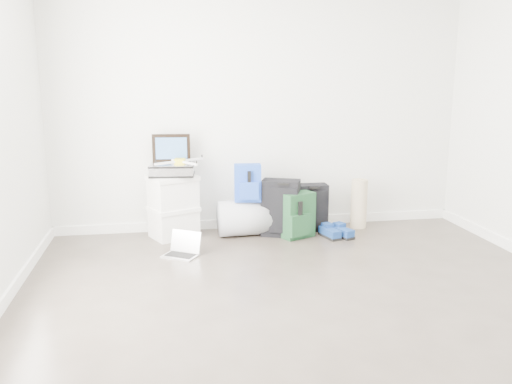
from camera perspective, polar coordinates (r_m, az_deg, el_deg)
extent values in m
plane|color=#3B332B|center=(3.87, 7.15, -13.56)|extent=(5.00, 5.00, 0.00)
cube|color=silver|center=(5.93, 0.44, 9.05)|extent=(4.50, 0.02, 2.70)
cube|color=white|center=(6.13, 0.44, -3.18)|extent=(4.50, 0.02, 0.10)
cube|color=white|center=(5.78, -8.64, -3.34)|extent=(0.55, 0.50, 0.29)
cube|color=white|center=(5.73, -8.69, -1.75)|extent=(0.57, 0.53, 0.04)
cube|color=white|center=(5.70, -8.74, -0.15)|extent=(0.55, 0.50, 0.29)
cube|color=white|center=(5.66, -8.79, 1.48)|extent=(0.57, 0.53, 0.04)
cube|color=#B2B2B7|center=(5.65, -8.82, 2.33)|extent=(0.47, 0.37, 0.13)
cube|color=black|center=(5.72, -8.91, 4.58)|extent=(0.39, 0.07, 0.29)
cube|color=#224F8B|center=(5.70, -8.91, 4.56)|extent=(0.32, 0.04, 0.23)
cube|color=gold|center=(5.62, -8.03, 3.23)|extent=(0.13, 0.13, 0.05)
cube|color=white|center=(5.70, -6.81, 3.40)|extent=(0.26, 0.18, 0.02)
cube|color=white|center=(5.74, -8.89, 3.40)|extent=(0.18, 0.26, 0.02)
cube|color=white|center=(5.53, -9.30, 3.06)|extent=(0.26, 0.18, 0.02)
cube|color=white|center=(5.50, -7.13, 3.06)|extent=(0.18, 0.26, 0.02)
cylinder|color=gray|center=(5.78, -0.91, -2.71)|extent=(0.63, 0.41, 0.38)
cube|color=#173497|center=(5.67, -0.89, 0.98)|extent=(0.30, 0.20, 0.39)
cube|color=#173497|center=(5.59, -0.75, 0.14)|extent=(0.21, 0.08, 0.19)
cube|color=black|center=(5.74, 2.62, -1.68)|extent=(0.44, 0.35, 0.60)
cube|color=black|center=(5.62, 2.89, -1.98)|extent=(0.28, 0.13, 0.48)
cube|color=black|center=(5.56, 2.91, 0.84)|extent=(0.12, 0.07, 0.02)
cube|color=#14381B|center=(5.71, 4.34, -2.42)|extent=(0.40, 0.33, 0.48)
cube|color=#14381B|center=(5.62, 4.60, -3.51)|extent=(0.26, 0.17, 0.23)
cube|color=black|center=(5.96, 5.90, -1.62)|extent=(0.33, 0.20, 0.52)
cube|color=black|center=(5.86, 6.18, -1.87)|extent=(0.25, 0.03, 0.41)
cube|color=black|center=(5.81, 6.22, 0.43)|extent=(0.11, 0.03, 0.02)
cube|color=black|center=(5.78, 7.76, -4.64)|extent=(0.19, 0.31, 0.03)
cube|color=#1A499C|center=(5.76, 7.78, -4.17)|extent=(0.18, 0.30, 0.07)
cube|color=black|center=(5.82, 8.99, -4.56)|extent=(0.23, 0.31, 0.03)
cube|color=#1A499C|center=(5.80, 9.01, -4.10)|extent=(0.22, 0.30, 0.07)
cylinder|color=tan|center=(6.15, 10.78, -1.21)|extent=(0.18, 0.18, 0.55)
cube|color=silver|center=(5.19, -7.96, -6.67)|extent=(0.38, 0.35, 0.01)
cube|color=black|center=(5.19, -7.96, -6.58)|extent=(0.31, 0.27, 0.00)
cube|color=black|center=(5.25, -7.39, -5.16)|extent=(0.27, 0.18, 0.21)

